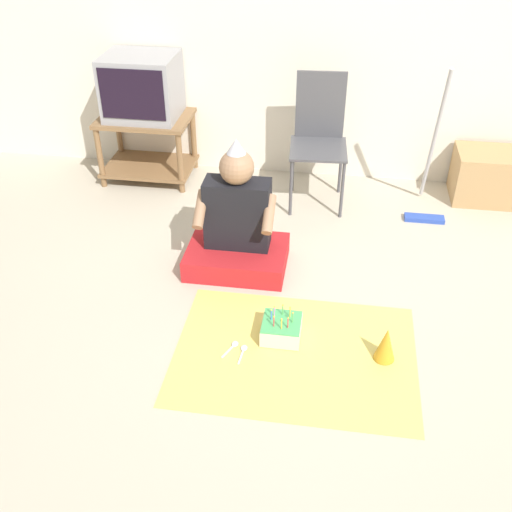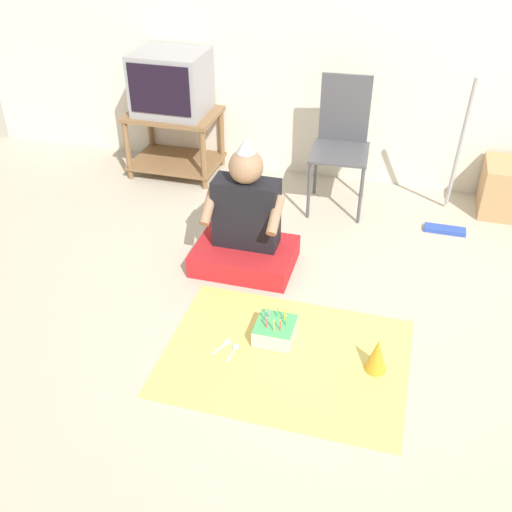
# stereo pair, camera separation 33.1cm
# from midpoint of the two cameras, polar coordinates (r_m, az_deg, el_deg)

# --- Properties ---
(ground_plane) EXTENTS (16.00, 16.00, 0.00)m
(ground_plane) POSITION_cam_midpoint_polar(r_m,az_deg,el_deg) (3.33, 2.25, -7.55)
(ground_plane) COLOR #BCB29E
(wall_back) EXTENTS (6.40, 0.06, 2.55)m
(wall_back) POSITION_cam_midpoint_polar(r_m,az_deg,el_deg) (4.57, 5.81, 22.31)
(wall_back) COLOR silver
(wall_back) RESTS_ON ground_plane
(tv_stand) EXTENTS (0.70, 0.50, 0.51)m
(tv_stand) POSITION_cam_midpoint_polar(r_m,az_deg,el_deg) (4.90, -12.25, 10.58)
(tv_stand) COLOR olive
(tv_stand) RESTS_ON ground_plane
(tv) EXTENTS (0.54, 0.46, 0.46)m
(tv) POSITION_cam_midpoint_polar(r_m,az_deg,el_deg) (4.75, -12.88, 15.43)
(tv) COLOR #99999E
(tv) RESTS_ON tv_stand
(folding_chair) EXTENTS (0.43, 0.45, 0.93)m
(folding_chair) POSITION_cam_midpoint_polar(r_m,az_deg,el_deg) (4.39, 3.85, 11.59)
(folding_chair) COLOR #4C4C51
(folding_chair) RESTS_ON ground_plane
(cardboard_box_stack) EXTENTS (0.52, 0.39, 0.38)m
(cardboard_box_stack) POSITION_cam_midpoint_polar(r_m,az_deg,el_deg) (4.78, 19.48, 7.16)
(cardboard_box_stack) COLOR tan
(cardboard_box_stack) RESTS_ON ground_plane
(dust_mop) EXTENTS (0.28, 0.41, 1.10)m
(dust_mop) POSITION_cam_midpoint_polar(r_m,az_deg,el_deg) (4.37, 14.16, 7.36)
(dust_mop) COLOR #2D4CB2
(dust_mop) RESTS_ON ground_plane
(person_seated) EXTENTS (0.62, 0.46, 0.85)m
(person_seated) POSITION_cam_midpoint_polar(r_m,az_deg,el_deg) (3.71, -4.36, 2.48)
(person_seated) COLOR red
(person_seated) RESTS_ON ground_plane
(party_cloth) EXTENTS (1.27, 0.94, 0.01)m
(party_cloth) POSITION_cam_midpoint_polar(r_m,az_deg,el_deg) (3.21, 0.75, -9.41)
(party_cloth) COLOR #EAD666
(party_cloth) RESTS_ON ground_plane
(birthday_cake) EXTENTS (0.21, 0.21, 0.18)m
(birthday_cake) POSITION_cam_midpoint_polar(r_m,az_deg,el_deg) (3.27, -0.47, -7.06)
(birthday_cake) COLOR #F4E0C6
(birthday_cake) RESTS_ON party_cloth
(party_hat_blue) EXTENTS (0.11, 0.11, 0.20)m
(party_hat_blue) POSITION_cam_midpoint_polar(r_m,az_deg,el_deg) (3.15, 9.33, -8.39)
(party_hat_blue) COLOR gold
(party_hat_blue) RESTS_ON party_cloth
(plastic_spoon_near) EXTENTS (0.07, 0.14, 0.01)m
(plastic_spoon_near) POSITION_cam_midpoint_polar(r_m,az_deg,el_deg) (3.25, -5.13, -8.62)
(plastic_spoon_near) COLOR white
(plastic_spoon_near) RESTS_ON party_cloth
(plastic_spoon_far) EXTENTS (0.04, 0.15, 0.01)m
(plastic_spoon_far) POSITION_cam_midpoint_polar(r_m,az_deg,el_deg) (3.22, -4.20, -9.05)
(plastic_spoon_far) COLOR white
(plastic_spoon_far) RESTS_ON party_cloth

